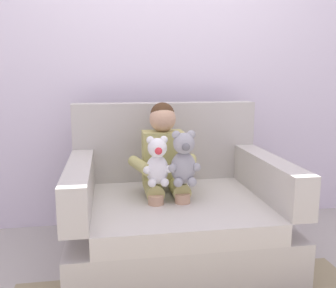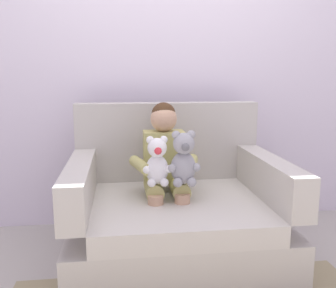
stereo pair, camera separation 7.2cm
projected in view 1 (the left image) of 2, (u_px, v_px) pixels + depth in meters
The scene contains 6 objects.
ground_plane at pixel (176, 259), 2.40m from camera, with size 8.00×8.00×0.00m, color #ADA89E.
back_wall at pixel (159, 57), 2.88m from camera, with size 6.00×0.10×2.60m, color silver.
armchair at pixel (174, 212), 2.39m from camera, with size 1.30×1.04×0.97m.
seated_child at pixel (164, 161), 2.37m from camera, with size 0.45×0.39×0.82m.
plush_white at pixel (157, 162), 2.19m from camera, with size 0.17×0.14×0.29m.
plush_grey at pixel (184, 160), 2.20m from camera, with size 0.19×0.16×0.33m.
Camera 1 is at (-0.41, -2.18, 1.17)m, focal length 39.93 mm.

